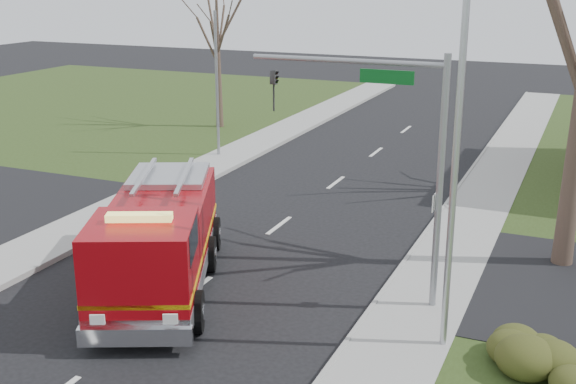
% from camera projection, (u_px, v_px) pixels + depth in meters
% --- Properties ---
extents(ground, '(120.00, 120.00, 0.00)m').
position_uv_depth(ground, '(193.00, 291.00, 20.49)').
color(ground, black).
rests_on(ground, ground).
extents(sidewalk_right, '(2.40, 80.00, 0.15)m').
position_uv_depth(sidewalk_right, '(407.00, 329.00, 18.12)').
color(sidewalk_right, '#9FA09A').
rests_on(sidewalk_right, ground).
extents(sidewalk_left, '(2.40, 80.00, 0.15)m').
position_uv_depth(sidewalk_left, '(23.00, 256.00, 22.82)').
color(sidewalk_left, '#9FA09A').
rests_on(sidewalk_left, ground).
extents(hedge_corner, '(2.80, 2.00, 0.90)m').
position_uv_depth(hedge_corner, '(520.00, 352.00, 16.03)').
color(hedge_corner, '#303814').
rests_on(hedge_corner, lawn_right).
extents(bare_tree_left, '(4.50, 4.50, 9.00)m').
position_uv_depth(bare_tree_left, '(217.00, 31.00, 40.24)').
color(bare_tree_left, '#3F2E25').
rests_on(bare_tree_left, ground).
extents(traffic_signal_mast, '(5.29, 0.18, 6.80)m').
position_uv_depth(traffic_signal_mast, '(392.00, 134.00, 18.47)').
color(traffic_signal_mast, gray).
rests_on(traffic_signal_mast, ground).
extents(streetlight_pole, '(1.48, 0.16, 8.40)m').
position_uv_depth(streetlight_pole, '(452.00, 165.00, 16.02)').
color(streetlight_pole, '#B7BABF').
rests_on(streetlight_pole, ground).
extents(utility_pole_far, '(0.14, 0.14, 7.00)m').
position_uv_depth(utility_pole_far, '(217.00, 86.00, 34.35)').
color(utility_pole_far, gray).
rests_on(utility_pole_far, ground).
extents(fire_engine, '(5.55, 8.11, 3.11)m').
position_uv_depth(fire_engine, '(158.00, 244.00, 20.15)').
color(fire_engine, '#93060D').
rests_on(fire_engine, ground).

